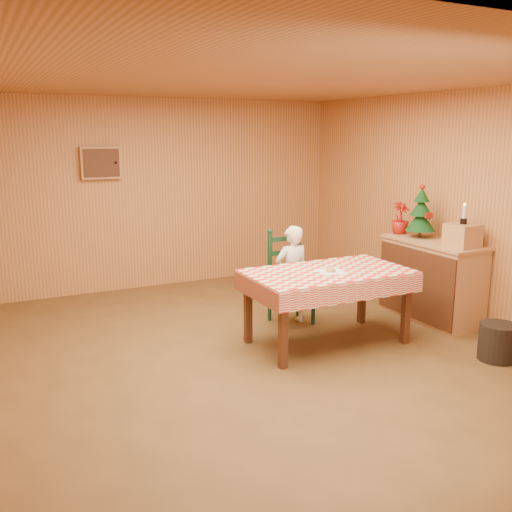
{
  "coord_description": "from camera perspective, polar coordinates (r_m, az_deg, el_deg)",
  "views": [
    {
      "loc": [
        -2.43,
        -4.69,
        2.13
      ],
      "look_at": [
        0.0,
        0.2,
        0.95
      ],
      "focal_mm": 40.0,
      "sensor_mm": 36.0,
      "label": 1
    }
  ],
  "objects": [
    {
      "name": "storage_bin",
      "position": [
        5.96,
        23.03,
        -7.93
      ],
      "size": [
        0.37,
        0.37,
        0.36
      ],
      "primitive_type": "cylinder",
      "rotation": [
        0.0,
        0.0,
        -0.04
      ],
      "color": "black",
      "rests_on": "ground"
    },
    {
      "name": "dining_table",
      "position": [
        5.82,
        7.19,
        -2.25
      ],
      "size": [
        1.66,
        0.96,
        0.77
      ],
      "color": "#4E2714",
      "rests_on": "ground"
    },
    {
      "name": "seated_child",
      "position": [
        6.45,
        3.58,
        -1.89
      ],
      "size": [
        0.41,
        0.27,
        1.12
      ],
      "primitive_type": "imported",
      "rotation": [
        0.0,
        0.0,
        3.14
      ],
      "color": "white",
      "rests_on": "ground"
    },
    {
      "name": "crate",
      "position": [
        6.5,
        19.94,
        1.94
      ],
      "size": [
        0.32,
        0.32,
        0.25
      ],
      "primitive_type": "cube",
      "rotation": [
        0.0,
        0.0,
        0.06
      ],
      "color": "tan",
      "rests_on": "shelf_unit"
    },
    {
      "name": "ladder_chair",
      "position": [
        6.51,
        3.32,
        -2.28
      ],
      "size": [
        0.44,
        0.4,
        1.08
      ],
      "color": "black",
      "rests_on": "ground"
    },
    {
      "name": "christmas_tree",
      "position": [
        6.93,
        16.17,
        4.1
      ],
      "size": [
        0.34,
        0.34,
        0.62
      ],
      "color": "#4E2714",
      "rests_on": "shelf_unit"
    },
    {
      "name": "flower_arrangement",
      "position": [
        7.13,
        14.21,
        3.7
      ],
      "size": [
        0.22,
        0.22,
        0.38
      ],
      "primitive_type": "imported",
      "rotation": [
        0.0,
        0.0,
        -0.02
      ],
      "color": "maroon",
      "rests_on": "shelf_unit"
    },
    {
      "name": "napkin",
      "position": [
        5.76,
        7.48,
        -1.55
      ],
      "size": [
        0.3,
        0.3,
        0.0
      ],
      "primitive_type": "cube",
      "rotation": [
        0.0,
        0.0,
        -0.16
      ],
      "color": "white",
      "rests_on": "dining_table"
    },
    {
      "name": "candle_set",
      "position": [
        6.47,
        20.06,
        3.59
      ],
      "size": [
        0.07,
        0.07,
        0.22
      ],
      "color": "black",
      "rests_on": "crate"
    },
    {
      "name": "ground",
      "position": [
        5.7,
        0.91,
        -9.77
      ],
      "size": [
        6.0,
        6.0,
        0.0
      ],
      "primitive_type": "plane",
      "color": "brown",
      "rests_on": "ground"
    },
    {
      "name": "shelf_unit",
      "position": [
        6.89,
        17.15,
        -2.33
      ],
      "size": [
        0.54,
        1.24,
        0.93
      ],
      "color": "tan",
      "rests_on": "ground"
    },
    {
      "name": "cabin_walls",
      "position": [
        5.77,
        -1.51,
        9.16
      ],
      "size": [
        5.1,
        6.05,
        2.65
      ],
      "color": "#C17F46",
      "rests_on": "ground"
    },
    {
      "name": "donut",
      "position": [
        5.76,
        7.49,
        -1.38
      ],
      "size": [
        0.13,
        0.13,
        0.03
      ],
      "primitive_type": "torus",
      "rotation": [
        0.0,
        0.0,
        -0.35
      ],
      "color": "gold",
      "rests_on": "napkin"
    }
  ]
}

